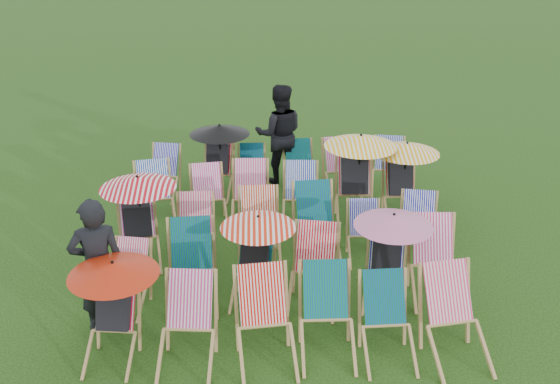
{
  "coord_description": "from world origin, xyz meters",
  "views": [
    {
      "loc": [
        -0.37,
        -8.08,
        4.8
      ],
      "look_at": [
        -0.04,
        0.43,
        0.9
      ],
      "focal_mm": 40.0,
      "sensor_mm": 36.0,
      "label": 1
    }
  ],
  "objects_px": {
    "person_left": "(98,266)",
    "deckchair_29": "(389,167)",
    "person_rear": "(279,134)",
    "deckchair_5": "(457,320)",
    "deckchair_0": "(112,310)"
  },
  "relations": [
    {
      "from": "deckchair_0",
      "to": "person_left",
      "type": "height_order",
      "value": "person_left"
    },
    {
      "from": "person_left",
      "to": "deckchair_29",
      "type": "bearing_deg",
      "value": -152.69
    },
    {
      "from": "deckchair_0",
      "to": "person_left",
      "type": "xyz_separation_m",
      "value": [
        -0.25,
        0.55,
        0.25
      ]
    },
    {
      "from": "deckchair_5",
      "to": "person_left",
      "type": "height_order",
      "value": "person_left"
    },
    {
      "from": "deckchair_29",
      "to": "person_rear",
      "type": "height_order",
      "value": "person_rear"
    },
    {
      "from": "deckchair_29",
      "to": "person_left",
      "type": "height_order",
      "value": "person_left"
    },
    {
      "from": "person_left",
      "to": "person_rear",
      "type": "bearing_deg",
      "value": -132.84
    },
    {
      "from": "deckchair_5",
      "to": "deckchair_29",
      "type": "bearing_deg",
      "value": 79.17
    },
    {
      "from": "deckchair_5",
      "to": "deckchair_29",
      "type": "xyz_separation_m",
      "value": [
        0.16,
        4.71,
        -0.05
      ]
    },
    {
      "from": "deckchair_5",
      "to": "deckchair_0",
      "type": "bearing_deg",
      "value": 168.68
    },
    {
      "from": "deckchair_5",
      "to": "deckchair_29",
      "type": "distance_m",
      "value": 4.71
    },
    {
      "from": "person_rear",
      "to": "person_left",
      "type": "bearing_deg",
      "value": 61.5
    },
    {
      "from": "deckchair_29",
      "to": "deckchair_0",
      "type": "bearing_deg",
      "value": -121.57
    },
    {
      "from": "person_left",
      "to": "person_rear",
      "type": "xyz_separation_m",
      "value": [
        2.35,
        4.52,
        0.06
      ]
    },
    {
      "from": "deckchair_0",
      "to": "deckchair_29",
      "type": "distance_m",
      "value": 6.11
    }
  ]
}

